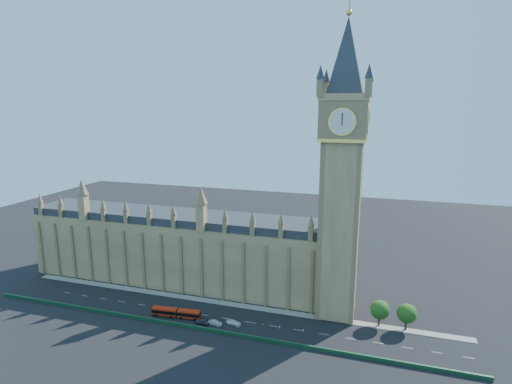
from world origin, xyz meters
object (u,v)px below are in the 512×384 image
(car_grey, at_px, (203,322))
(car_white, at_px, (234,323))
(red_bus, at_px, (176,313))
(car_silver, at_px, (215,323))

(car_grey, distance_m, car_white, 9.95)
(red_bus, height_order, car_white, red_bus)
(red_bus, distance_m, car_grey, 10.35)
(car_silver, relative_size, car_white, 0.92)
(red_bus, relative_size, car_white, 3.46)
(car_silver, bearing_deg, car_white, -65.63)
(red_bus, bearing_deg, car_grey, -12.89)
(car_grey, xyz_separation_m, car_silver, (4.00, 0.57, -0.07))
(red_bus, xyz_separation_m, car_grey, (10.23, -1.42, -0.68))
(red_bus, relative_size, car_grey, 3.55)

